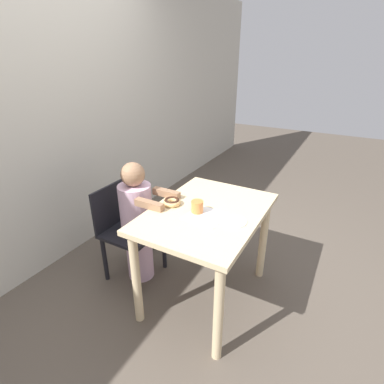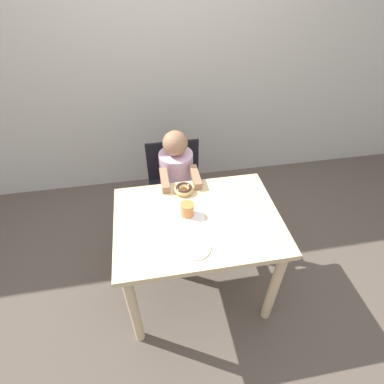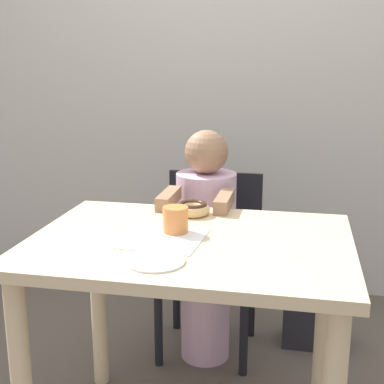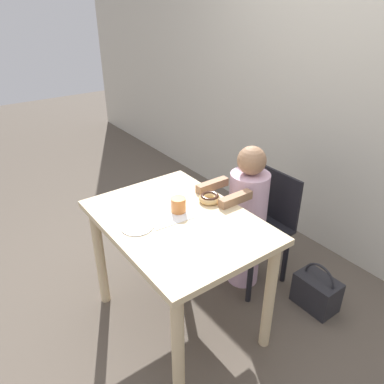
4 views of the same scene
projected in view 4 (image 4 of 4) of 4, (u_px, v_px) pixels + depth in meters
ground_plane at (180, 320)px, 2.33m from camera, size 12.00×12.00×0.00m
wall_back at (351, 87)px, 2.46m from camera, size 8.00×0.05×2.50m
dining_table at (178, 238)px, 2.04m from camera, size 0.98×0.71×0.74m
chair at (258, 224)px, 2.52m from camera, size 0.43×0.40×0.78m
child_figure at (246, 219)px, 2.43m from camera, size 0.26×0.45×1.00m
donut at (210, 198)px, 2.13m from camera, size 0.12×0.12×0.04m
napkin at (165, 214)px, 2.02m from camera, size 0.25×0.25×0.00m
handbag at (316, 291)px, 2.39m from camera, size 0.27×0.18×0.33m
cup at (178, 205)px, 2.02m from camera, size 0.08×0.08×0.08m
plate at (137, 227)px, 1.91m from camera, size 0.16×0.16×0.01m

